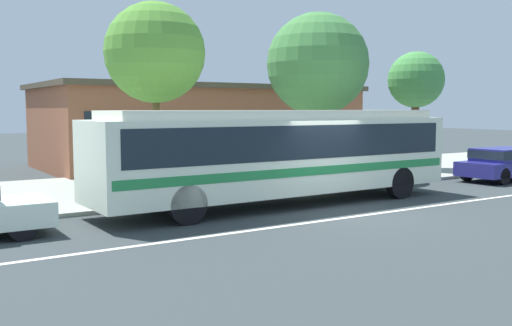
% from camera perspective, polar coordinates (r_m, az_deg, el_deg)
% --- Properties ---
extents(ground_plane, '(120.00, 120.00, 0.00)m').
position_cam_1_polar(ground_plane, '(16.11, 8.16, -4.78)').
color(ground_plane, '#333A3C').
extents(sidewalk_slab, '(60.00, 8.00, 0.12)m').
position_cam_1_polar(sidewalk_slab, '(21.92, -4.16, -1.89)').
color(sidewalk_slab, '#999C92').
rests_on(sidewalk_slab, ground_plane).
extents(lane_stripe_center, '(56.00, 0.16, 0.01)m').
position_cam_1_polar(lane_stripe_center, '(15.52, 10.10, -5.18)').
color(lane_stripe_center, silver).
rests_on(lane_stripe_center, ground_plane).
extents(transit_bus, '(11.39, 2.68, 2.79)m').
position_cam_1_polar(transit_bus, '(16.89, 2.51, 1.29)').
color(transit_bus, white).
rests_on(transit_bus, ground_plane).
extents(sedan_far_ahead, '(4.42, 1.88, 1.29)m').
position_cam_1_polar(sedan_far_ahead, '(24.84, 23.45, 0.07)').
color(sedan_far_ahead, navy).
rests_on(sedan_far_ahead, ground_plane).
extents(pedestrian_waiting_near_sign, '(0.36, 0.36, 1.67)m').
position_cam_1_polar(pedestrian_waiting_near_sign, '(19.34, -1.16, 0.25)').
color(pedestrian_waiting_near_sign, '#202645').
rests_on(pedestrian_waiting_near_sign, sidewalk_slab).
extents(pedestrian_walking_along_curb, '(0.47, 0.47, 1.70)m').
position_cam_1_polar(pedestrian_walking_along_curb, '(19.36, 0.85, 0.29)').
color(pedestrian_walking_along_curb, '#302E38').
rests_on(pedestrian_walking_along_curb, sidewalk_slab).
extents(pedestrian_standing_by_tree, '(0.41, 0.41, 1.65)m').
position_cam_1_polar(pedestrian_standing_by_tree, '(19.00, -7.37, 0.07)').
color(pedestrian_standing_by_tree, '#293346').
rests_on(pedestrian_standing_by_tree, sidewalk_slab).
extents(bus_stop_sign, '(0.17, 0.43, 2.46)m').
position_cam_1_polar(bus_stop_sign, '(21.53, 9.78, 2.29)').
color(bus_stop_sign, gray).
rests_on(bus_stop_sign, sidewalk_slab).
extents(street_tree_near_stop, '(3.21, 3.21, 6.09)m').
position_cam_1_polar(street_tree_near_stop, '(18.92, -9.97, 10.64)').
color(street_tree_near_stop, brown).
rests_on(street_tree_near_stop, sidewalk_slab).
extents(street_tree_mid_block, '(4.09, 4.09, 6.54)m').
position_cam_1_polar(street_tree_mid_block, '(23.54, 6.11, 9.67)').
color(street_tree_mid_block, brown).
rests_on(street_tree_mid_block, sidewalk_slab).
extents(street_tree_far_end, '(2.50, 2.50, 5.26)m').
position_cam_1_polar(street_tree_far_end, '(26.99, 15.54, 7.82)').
color(street_tree_far_end, brown).
rests_on(street_tree_far_end, sidewalk_slab).
extents(station_building, '(15.51, 8.11, 3.98)m').
position_cam_1_polar(station_building, '(29.43, -5.62, 3.74)').
color(station_building, '#95573B').
rests_on(station_building, ground_plane).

